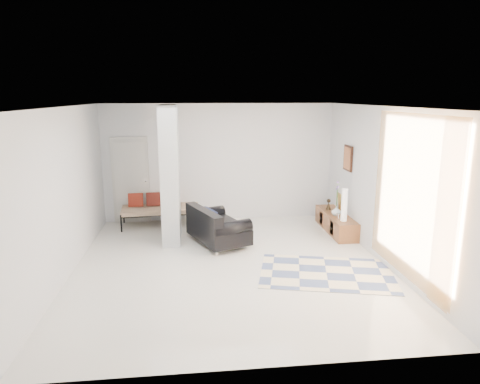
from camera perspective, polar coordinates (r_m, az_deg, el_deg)
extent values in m
plane|color=white|center=(7.80, -1.24, -9.72)|extent=(6.00, 6.00, 0.00)
plane|color=white|center=(7.20, -1.35, 11.32)|extent=(6.00, 6.00, 0.00)
plane|color=white|center=(10.32, -2.80, 3.94)|extent=(6.00, 0.00, 6.00)
plane|color=white|center=(4.51, 2.18, -7.78)|extent=(6.00, 0.00, 6.00)
plane|color=white|center=(7.64, -22.29, -0.14)|extent=(0.00, 6.00, 6.00)
plane|color=white|center=(8.09, 18.49, 0.83)|extent=(0.00, 6.00, 6.00)
cube|color=#B9BFC1|center=(8.93, -9.28, 2.40)|extent=(0.35, 1.20, 2.80)
cube|color=beige|center=(10.42, -14.36, 1.52)|extent=(0.85, 0.06, 2.04)
plane|color=gold|center=(7.04, 21.80, -0.72)|extent=(0.00, 2.55, 2.55)
cube|color=black|center=(9.58, 14.21, 4.39)|extent=(0.04, 0.45, 0.55)
cube|color=brown|center=(9.82, 12.66, -4.00)|extent=(0.45, 1.71, 0.40)
cube|color=black|center=(9.41, 12.16, -4.72)|extent=(0.02, 0.23, 0.28)
cube|color=black|center=(10.10, 10.81, -3.44)|extent=(0.02, 0.23, 0.28)
cube|color=gold|center=(9.99, 13.31, -1.37)|extent=(0.09, 0.32, 0.40)
cube|color=silver|center=(9.37, 12.91, -3.17)|extent=(0.04, 0.10, 0.12)
cylinder|color=silver|center=(8.26, -3.11, -8.03)|extent=(0.05, 0.05, 0.10)
cylinder|color=silver|center=(9.26, -6.30, -5.76)|extent=(0.05, 0.05, 0.10)
cylinder|color=silver|center=(8.54, 0.80, -7.30)|extent=(0.05, 0.05, 0.10)
cylinder|color=silver|center=(9.52, -2.72, -5.18)|extent=(0.05, 0.05, 0.10)
cube|color=black|center=(8.82, -2.91, -5.28)|extent=(1.32, 1.62, 0.30)
cube|color=black|center=(8.59, -4.87, -3.50)|extent=(0.73, 1.37, 0.36)
cylinder|color=black|center=(8.26, -1.13, -4.87)|extent=(0.85, 0.57, 0.28)
cylinder|color=black|center=(9.26, -4.53, -2.94)|extent=(0.85, 0.57, 0.28)
cube|color=black|center=(8.64, -4.14, -3.27)|extent=(0.33, 0.53, 0.31)
cylinder|color=black|center=(9.88, -15.56, -4.06)|extent=(0.04, 0.04, 0.40)
cylinder|color=black|center=(9.88, -5.35, -3.64)|extent=(0.04, 0.04, 0.40)
cylinder|color=black|center=(10.58, -15.25, -2.94)|extent=(0.04, 0.04, 0.40)
cylinder|color=black|center=(10.57, -5.72, -2.54)|extent=(0.04, 0.04, 0.40)
cube|color=beige|center=(10.14, -10.51, -2.31)|extent=(1.83, 0.88, 0.12)
cube|color=maroon|center=(10.25, -13.74, -1.03)|extent=(0.35, 0.19, 0.33)
cube|color=maroon|center=(10.24, -11.43, -0.94)|extent=(0.35, 0.19, 0.33)
cube|color=maroon|center=(10.24, -9.13, -0.85)|extent=(0.35, 0.19, 0.33)
cube|color=beige|center=(7.61, 11.45, -10.53)|extent=(2.53, 1.98, 0.01)
cylinder|color=silver|center=(9.20, 13.74, -1.69)|extent=(0.13, 0.13, 0.68)
imported|color=white|center=(9.60, 12.72, -2.49)|extent=(0.22, 0.22, 0.21)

